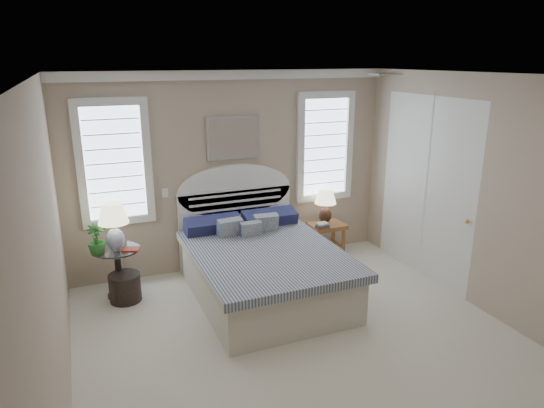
{
  "coord_description": "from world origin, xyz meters",
  "views": [
    {
      "loc": [
        -1.99,
        -3.72,
        2.85
      ],
      "look_at": [
        -0.04,
        1.0,
        1.31
      ],
      "focal_mm": 32.0,
      "sensor_mm": 36.0,
      "label": 1
    }
  ],
  "objects_px": {
    "lamp_right": "(325,202)",
    "side_table_left": "(118,267)",
    "nightstand_right": "(327,233)",
    "lamp_left": "(114,222)",
    "floor_pot": "(125,287)",
    "bed": "(261,265)"
  },
  "relations": [
    {
      "from": "lamp_right",
      "to": "side_table_left",
      "type": "bearing_deg",
      "value": -176.89
    },
    {
      "from": "nightstand_right",
      "to": "lamp_right",
      "type": "distance_m",
      "value": 0.46
    },
    {
      "from": "side_table_left",
      "to": "lamp_left",
      "type": "height_order",
      "value": "lamp_left"
    },
    {
      "from": "floor_pot",
      "to": "nightstand_right",
      "type": "bearing_deg",
      "value": 4.88
    },
    {
      "from": "bed",
      "to": "side_table_left",
      "type": "bearing_deg",
      "value": 160.26
    },
    {
      "from": "floor_pot",
      "to": "lamp_left",
      "type": "xyz_separation_m",
      "value": [
        -0.05,
        0.12,
        0.82
      ]
    },
    {
      "from": "side_table_left",
      "to": "floor_pot",
      "type": "height_order",
      "value": "side_table_left"
    },
    {
      "from": "nightstand_right",
      "to": "floor_pot",
      "type": "bearing_deg",
      "value": -175.12
    },
    {
      "from": "bed",
      "to": "lamp_right",
      "type": "bearing_deg",
      "value": 30.13
    },
    {
      "from": "lamp_right",
      "to": "lamp_left",
      "type": "bearing_deg",
      "value": -176.42
    },
    {
      "from": "lamp_left",
      "to": "lamp_right",
      "type": "xyz_separation_m",
      "value": [
        2.95,
        0.18,
        -0.15
      ]
    },
    {
      "from": "floor_pot",
      "to": "lamp_left",
      "type": "bearing_deg",
      "value": 112.07
    },
    {
      "from": "bed",
      "to": "lamp_right",
      "type": "xyz_separation_m",
      "value": [
        1.3,
        0.75,
        0.46
      ]
    },
    {
      "from": "bed",
      "to": "lamp_right",
      "type": "distance_m",
      "value": 1.57
    },
    {
      "from": "lamp_right",
      "to": "bed",
      "type": "bearing_deg",
      "value": -149.87
    },
    {
      "from": "nightstand_right",
      "to": "floor_pot",
      "type": "distance_m",
      "value": 2.92
    },
    {
      "from": "side_table_left",
      "to": "lamp_left",
      "type": "relative_size",
      "value": 1.07
    },
    {
      "from": "lamp_right",
      "to": "nightstand_right",
      "type": "bearing_deg",
      "value": -86.73
    },
    {
      "from": "side_table_left",
      "to": "lamp_right",
      "type": "relative_size",
      "value": 1.23
    },
    {
      "from": "bed",
      "to": "floor_pot",
      "type": "bearing_deg",
      "value": 164.51
    },
    {
      "from": "bed",
      "to": "side_table_left",
      "type": "height_order",
      "value": "bed"
    },
    {
      "from": "bed",
      "to": "lamp_right",
      "type": "height_order",
      "value": "bed"
    }
  ]
}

